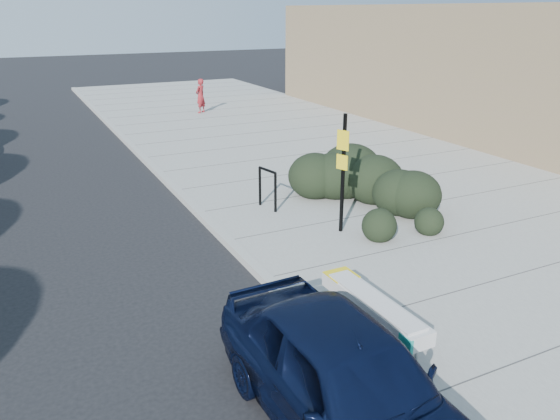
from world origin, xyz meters
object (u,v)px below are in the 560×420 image
(sign_post, at_px, (343,167))
(sedan_navy, at_px, (346,382))
(bench, at_px, (373,306))
(bike_rack, at_px, (268,185))
(pedestrian, at_px, (200,96))

(sign_post, bearing_deg, sedan_navy, -142.39)
(bench, xyz_separation_m, sign_post, (1.88, 3.88, 0.99))
(bike_rack, relative_size, sign_post, 0.39)
(sedan_navy, bearing_deg, sign_post, 56.47)
(bike_rack, xyz_separation_m, pedestrian, (2.92, 13.97, 0.19))
(sign_post, xyz_separation_m, pedestrian, (2.07, 16.11, -0.71))
(bench, xyz_separation_m, bike_rack, (1.03, 6.02, 0.09))
(sign_post, height_order, sedan_navy, sign_post)
(bike_rack, distance_m, pedestrian, 14.27)
(bench, relative_size, sedan_navy, 0.51)
(sign_post, bearing_deg, bench, -136.45)
(bench, bearing_deg, pedestrian, 77.89)
(bike_rack, xyz_separation_m, sedan_navy, (-2.43, -7.42, -0.02))
(bike_rack, height_order, pedestrian, pedestrian)
(bench, xyz_separation_m, sedan_navy, (-1.40, -1.41, 0.07))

